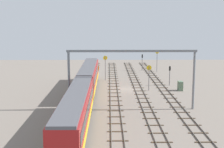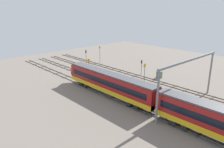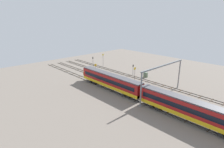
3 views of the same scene
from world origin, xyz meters
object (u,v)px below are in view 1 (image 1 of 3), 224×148
(signal_light_trackside_approach, at_px, (142,60))
(speed_sign_far_trackside, at_px, (157,59))
(signal_light_trackside_departure, at_px, (170,73))
(relay_cabinet, at_px, (180,86))
(train, at_px, (84,90))
(speed_sign_mid_trackside, at_px, (149,74))
(speed_sign_near_foreground, at_px, (105,64))
(overhead_gantry, at_px, (132,65))

(signal_light_trackside_approach, bearing_deg, speed_sign_far_trackside, -128.27)
(speed_sign_far_trackside, height_order, signal_light_trackside_departure, speed_sign_far_trackside)
(signal_light_trackside_approach, bearing_deg, relay_cabinet, -169.52)
(train, height_order, speed_sign_mid_trackside, train)
(train, xyz_separation_m, signal_light_trackside_departure, (16.79, -16.55, 0.02))
(signal_light_trackside_approach, height_order, relay_cabinet, signal_light_trackside_approach)
(relay_cabinet, bearing_deg, train, 123.24)
(speed_sign_mid_trackside, distance_m, signal_light_trackside_approach, 25.68)
(speed_sign_mid_trackside, bearing_deg, speed_sign_near_foreground, 37.56)
(speed_sign_far_trackside, distance_m, signal_light_trackside_approach, 4.61)
(speed_sign_near_foreground, xyz_separation_m, speed_sign_far_trackside, (11.74, -13.41, -0.07))
(overhead_gantry, distance_m, relay_cabinet, 17.97)
(speed_sign_near_foreground, bearing_deg, overhead_gantry, -170.31)
(signal_light_trackside_approach, relative_size, relay_cabinet, 2.42)
(overhead_gantry, bearing_deg, signal_light_trackside_approach, -8.17)
(speed_sign_mid_trackside, bearing_deg, train, 135.32)
(signal_light_trackside_approach, bearing_deg, overhead_gantry, 171.83)
(train, bearing_deg, speed_sign_near_foreground, -7.69)
(overhead_gantry, distance_m, speed_sign_mid_trackside, 14.66)
(overhead_gantry, xyz_separation_m, signal_light_trackside_departure, (18.60, -9.27, -4.17))
(train, distance_m, relay_cabinet, 21.21)
(signal_light_trackside_approach, bearing_deg, speed_sign_near_foreground, 146.00)
(train, height_order, overhead_gantry, overhead_gantry)
(speed_sign_far_trackside, relative_size, signal_light_trackside_approach, 1.29)
(train, xyz_separation_m, signal_light_trackside_approach, (37.37, -12.91, 0.24))
(speed_sign_mid_trackside, relative_size, signal_light_trackside_approach, 1.12)
(signal_light_trackside_departure, height_order, relay_cabinet, signal_light_trackside_departure)
(train, xyz_separation_m, overhead_gantry, (-1.82, -7.28, 4.19))
(speed_sign_far_trackside, bearing_deg, speed_sign_mid_trackside, 167.89)
(train, xyz_separation_m, speed_sign_far_trackside, (34.55, -16.49, 0.91))
(train, relative_size, signal_light_trackside_approach, 11.42)
(overhead_gantry, relative_size, speed_sign_mid_trackside, 3.94)
(speed_sign_near_foreground, relative_size, signal_light_trackside_departure, 1.38)
(train, distance_m, signal_light_trackside_departure, 23.57)
(speed_sign_mid_trackside, height_order, signal_light_trackside_approach, speed_sign_mid_trackside)
(signal_light_trackside_departure, bearing_deg, train, 135.41)
(signal_light_trackside_departure, bearing_deg, signal_light_trackside_approach, 10.03)
(train, relative_size, signal_light_trackside_departure, 12.45)
(speed_sign_near_foreground, bearing_deg, signal_light_trackside_departure, -114.07)
(overhead_gantry, relative_size, signal_light_trackside_departure, 4.80)
(speed_sign_far_trackside, height_order, relay_cabinet, speed_sign_far_trackside)
(overhead_gantry, bearing_deg, relay_cabinet, -37.81)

